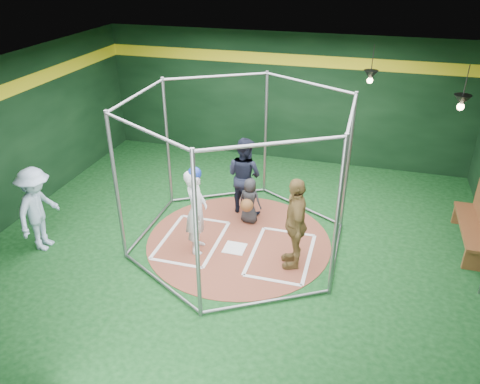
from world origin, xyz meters
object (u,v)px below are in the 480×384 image
(batter_figure, at_px, (196,210))
(umpire, at_px, (244,176))
(visitor_leopard, at_px, (295,223))
(dugout_bench, at_px, (478,222))

(batter_figure, height_order, umpire, batter_figure)
(batter_figure, distance_m, visitor_leopard, 1.93)
(umpire, bearing_deg, dugout_bench, -157.00)
(umpire, relative_size, dugout_bench, 0.92)
(batter_figure, distance_m, dugout_bench, 5.60)
(batter_figure, bearing_deg, umpire, 74.68)
(dugout_bench, bearing_deg, batter_figure, -162.79)
(umpire, distance_m, dugout_bench, 4.87)
(batter_figure, bearing_deg, visitor_leopard, 1.20)
(batter_figure, height_order, visitor_leopard, same)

